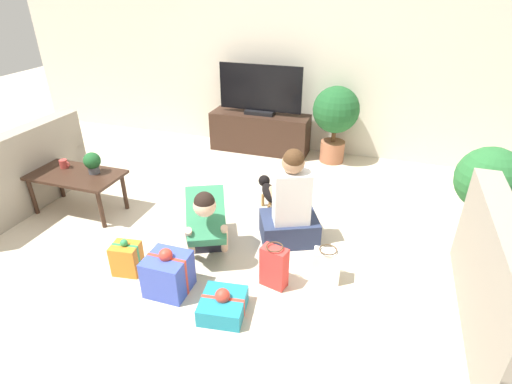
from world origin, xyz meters
The scene contains 18 objects.
ground_plane centered at (0.00, 0.00, 0.00)m, with size 16.00×16.00×0.00m, color beige.
wall_back centered at (0.00, 2.63, 1.30)m, with size 8.40×0.06×2.60m.
sofa_left centered at (-2.43, -0.01, 0.31)m, with size 0.84×1.71×0.85m.
coffee_table centered at (-1.61, 0.15, 0.39)m, with size 0.96×0.50×0.44m.
tv_console centered at (-0.33, 2.36, 0.27)m, with size 1.38×0.41×0.54m.
tv centered at (-0.33, 2.36, 0.84)m, with size 1.15×0.20×0.66m.
potted_plant_corner_right centered at (2.28, 0.93, 0.60)m, with size 0.59×0.59×0.91m.
potted_plant_back_right centered at (0.71, 2.31, 0.64)m, with size 0.60×0.60×1.01m.
person_kneeling centered at (-0.04, -0.07, 0.32)m, with size 0.60×0.80×0.75m.
person_sitting centered at (0.62, 0.31, 0.35)m, with size 0.64×0.60×0.95m.
dog centered at (0.26, 0.82, 0.21)m, with size 0.34×0.47×0.31m.
gift_box_a centered at (-0.11, -0.65, 0.17)m, with size 0.32×0.31×0.40m.
gift_box_b centered at (0.39, -0.74, 0.08)m, with size 0.37×0.38×0.22m.
gift_box_c centered at (-0.56, -0.56, 0.14)m, with size 0.25×0.21×0.33m.
gift_bag_a centered at (1.04, -0.13, 0.15)m, with size 0.23×0.15×0.31m.
gift_bag_b centered at (0.66, -0.32, 0.18)m, with size 0.23×0.16×0.38m.
mug centered at (-1.80, 0.23, 0.49)m, with size 0.12×0.08×0.09m.
tabletop_plant centered at (-1.42, 0.22, 0.56)m, with size 0.17×0.17×0.22m.
Camera 1 is at (1.31, -2.74, 2.21)m, focal length 28.00 mm.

